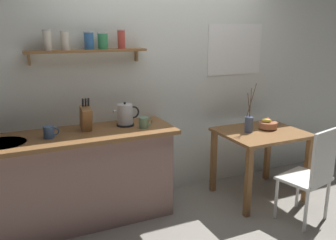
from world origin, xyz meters
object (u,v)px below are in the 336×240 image
object	(u,v)px
dining_table	(261,143)
dining_chair_near	(313,172)
electric_kettle	(125,115)
fruit_bowl	(268,124)
knife_block	(86,118)
twig_vase	(249,124)
coffee_mug_spare	(144,123)
coffee_mug_by_sink	(49,132)

from	to	relation	value
dining_table	dining_chair_near	bearing A→B (deg)	-82.70
dining_chair_near	electric_kettle	world-z (taller)	electric_kettle
fruit_bowl	knife_block	size ratio (longest dim) A/B	0.64
twig_vase	coffee_mug_spare	bearing A→B (deg)	173.04
electric_kettle	fruit_bowl	bearing A→B (deg)	-10.50
fruit_bowl	electric_kettle	bearing A→B (deg)	169.50
dining_chair_near	electric_kettle	distance (m)	1.88
twig_vase	electric_kettle	distance (m)	1.33
dining_table	fruit_bowl	distance (m)	0.22
dining_chair_near	knife_block	size ratio (longest dim) A/B	3.02
knife_block	dining_chair_near	bearing A→B (deg)	-27.01
fruit_bowl	coffee_mug_spare	xyz separation A→B (m)	(-1.42, 0.13, 0.15)
dining_table	coffee_mug_by_sink	size ratio (longest dim) A/B	6.42
twig_vase	coffee_mug_by_sink	bearing A→B (deg)	174.70
dining_table	coffee_mug_spare	xyz separation A→B (m)	(-1.30, 0.17, 0.33)
dining_table	knife_block	size ratio (longest dim) A/B	2.79
knife_block	dining_table	bearing A→B (deg)	-9.58
electric_kettle	coffee_mug_by_sink	xyz separation A→B (m)	(-0.74, -0.11, -0.05)
electric_kettle	coffee_mug_spare	world-z (taller)	electric_kettle
twig_vase	dining_chair_near	bearing A→B (deg)	-71.52
dining_table	dining_chair_near	size ratio (longest dim) A/B	0.92
dining_chair_near	knife_block	bearing A→B (deg)	152.99
knife_block	coffee_mug_by_sink	bearing A→B (deg)	-165.83
coffee_mug_spare	twig_vase	bearing A→B (deg)	-6.96
dining_chair_near	knife_block	world-z (taller)	knife_block
electric_kettle	dining_chair_near	bearing A→B (deg)	-33.32
knife_block	coffee_mug_spare	size ratio (longest dim) A/B	2.32
fruit_bowl	coffee_mug_by_sink	bearing A→B (deg)	175.59
coffee_mug_by_sink	coffee_mug_spare	distance (m)	0.87
dining_chair_near	coffee_mug_spare	size ratio (longest dim) A/B	7.01
twig_vase	coffee_mug_spare	world-z (taller)	twig_vase
dining_table	coffee_mug_spare	world-z (taller)	coffee_mug_spare
dining_chair_near	electric_kettle	xyz separation A→B (m)	(-1.51, 1.00, 0.49)
electric_kettle	knife_block	distance (m)	0.39
dining_table	electric_kettle	world-z (taller)	electric_kettle
dining_table	twig_vase	distance (m)	0.27
dining_chair_near	twig_vase	bearing A→B (deg)	108.48
twig_vase	dining_table	bearing A→B (deg)	-12.55
dining_table	knife_block	world-z (taller)	knife_block
coffee_mug_spare	knife_block	bearing A→B (deg)	165.66
fruit_bowl	coffee_mug_by_sink	xyz separation A→B (m)	(-2.29, 0.18, 0.15)
coffee_mug_by_sink	dining_table	bearing A→B (deg)	-5.80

